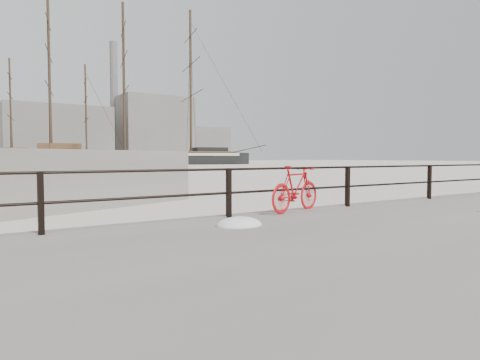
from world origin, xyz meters
TOP-DOWN VIEW (x-y plane):
  - ground at (0.00, 0.00)m, footprint 400.00×400.00m
  - guardrail at (0.00, -0.15)m, footprint 28.00×0.10m
  - bicycle at (-1.79, -0.25)m, footprint 1.74×0.66m
  - barque_black at (23.78, 85.79)m, footprint 69.44×37.18m
  - schooner_mid at (7.84, 82.60)m, footprint 31.19×17.67m
  - industrial_west at (20.00, 140.00)m, footprint 32.00×18.00m
  - industrial_mid at (55.00, 145.00)m, footprint 26.00×20.00m
  - industrial_east at (78.00, 150.00)m, footprint 20.00×16.00m
  - smokestack at (42.00, 150.00)m, footprint 2.80×2.80m

SIDE VIEW (x-z plane):
  - ground at x=0.00m, z-range 0.00..0.00m
  - barque_black at x=23.78m, z-range -18.50..18.50m
  - schooner_mid at x=7.84m, z-range -10.55..10.55m
  - guardrail at x=0.00m, z-range 0.35..1.35m
  - bicycle at x=-1.79m, z-range 0.35..1.39m
  - industrial_east at x=78.00m, z-range 0.00..14.00m
  - industrial_west at x=20.00m, z-range 0.00..18.00m
  - industrial_mid at x=55.00m, z-range 0.00..24.00m
  - smokestack at x=42.00m, z-range 0.00..44.00m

